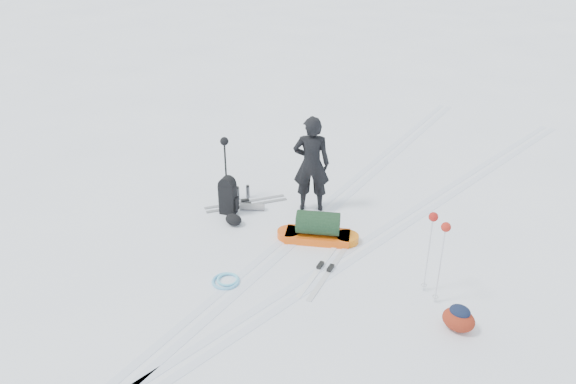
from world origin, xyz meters
name	(u,v)px	position (x,y,z in m)	size (l,w,h in m)	color
ground	(288,242)	(0.00, 0.00, 0.00)	(200.00, 200.00, 0.00)	white
ski_tracks	(341,232)	(0.61, 0.88, 0.00)	(3.38, 17.97, 0.01)	silver
skier	(311,164)	(-0.38, 1.29, 0.99)	(0.72, 0.47, 1.98)	black
pulk_sled	(318,230)	(0.40, 0.38, 0.22)	(1.54, 1.08, 0.58)	#EC540D
expedition_rucksack	(231,196)	(-1.56, 0.21, 0.37)	(0.73, 0.72, 0.80)	black
ski_poles_black	(225,149)	(-2.01, 0.59, 1.14)	(0.19, 0.17, 1.39)	black
ski_poles_silver	(438,231)	(2.75, 0.04, 1.21)	(0.41, 0.31, 1.44)	silver
touring_skis_grey	(246,203)	(-1.56, 0.66, 0.01)	(1.17, 1.55, 0.06)	gray
touring_skis_white	(325,268)	(1.01, -0.31, 0.02)	(0.62, 1.89, 0.07)	white
rope_coil	(226,280)	(-0.10, -1.58, 0.03)	(0.59, 0.59, 0.06)	#5CB2E0
small_daypack	(459,318)	(3.39, -0.44, 0.20)	(0.56, 0.48, 0.41)	maroon
thermos_pair	(243,193)	(-1.76, 0.79, 0.14)	(0.20, 0.30, 0.30)	slate
stuff_sack	(234,220)	(-1.22, -0.12, 0.11)	(0.40, 0.33, 0.22)	black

